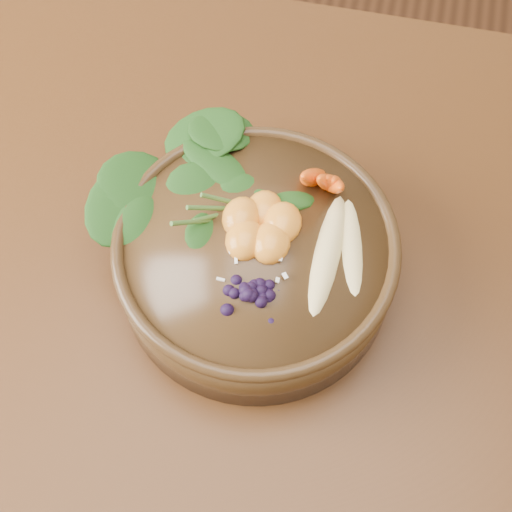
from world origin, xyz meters
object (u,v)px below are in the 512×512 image
Objects in this scene: kale_heap at (221,175)px; mandarin_cluster at (261,219)px; banana_halves at (341,243)px; stoneware_bowl at (256,261)px; blueberry_pile at (249,287)px; dining_table at (243,327)px; carrot_cluster at (319,162)px.

kale_heap is 2.07× the size of mandarin_cluster.
banana_halves is 1.79× the size of mandarin_cluster.
blueberry_pile is (0.01, -0.06, 0.06)m from stoneware_bowl.
dining_table is at bearing 115.75° from blueberry_pile.
banana_halves reaches higher than dining_table.
kale_heap is at bearing 130.52° from stoneware_bowl.
blueberry_pile reaches higher than banana_halves.
stoneware_bowl is at bearing -177.26° from banana_halves.
kale_heap reaches higher than dining_table.
banana_halves is (0.08, 0.01, 0.05)m from stoneware_bowl.
banana_halves is at bearing 18.88° from dining_table.
blueberry_pile is at bearing -83.49° from stoneware_bowl.
dining_table is 0.19m from mandarin_cluster.
carrot_cluster reaches higher than banana_halves.
blueberry_pile is (0.06, -0.12, -0.00)m from kale_heap.
mandarin_cluster is at bearing -38.14° from kale_heap.
kale_heap is at bearing 115.45° from blueberry_pile.
dining_table is at bearing -164.76° from banana_halves.
stoneware_bowl is at bearing 96.51° from blueberry_pile.
kale_heap is 1.42× the size of blueberry_pile.
blueberry_pile is at bearing -64.55° from kale_heap.
blueberry_pile is (-0.08, -0.07, 0.01)m from banana_halves.
blueberry_pile is at bearing -109.55° from carrot_cluster.
stoneware_bowl is 0.12m from carrot_cluster.
dining_table is at bearing -106.08° from mandarin_cluster.
carrot_cluster reaches higher than blueberry_pile.
carrot_cluster is 0.48× the size of banana_halves.
kale_heap is 0.14m from banana_halves.
carrot_cluster is at bearing 60.90° from dining_table.
stoneware_bowl is 0.08m from blueberry_pile.
kale_heap reaches higher than blueberry_pile.
blueberry_pile is (0.01, -0.08, 0.00)m from mandarin_cluster.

